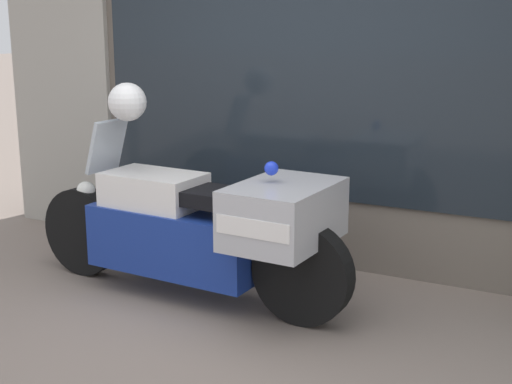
{
  "coord_description": "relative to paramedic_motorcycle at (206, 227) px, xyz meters",
  "views": [
    {
      "loc": [
        2.1,
        -3.21,
        1.9
      ],
      "look_at": [
        -0.2,
        1.25,
        0.68
      ],
      "focal_mm": 50.0,
      "sensor_mm": 36.0,
      "label": 1
    }
  ],
  "objects": [
    {
      "name": "white_helmet",
      "position": [
        -0.64,
        0.03,
        0.81
      ],
      "size": [
        0.27,
        0.27,
        0.27
      ],
      "primitive_type": "sphere",
      "color": "white",
      "rests_on": "paramedic_motorcycle"
    },
    {
      "name": "paramedic_motorcycle",
      "position": [
        0.0,
        0.0,
        0.0
      ],
      "size": [
        2.53,
        0.82,
        1.21
      ],
      "rotation": [
        0.0,
        0.0,
        3.09
      ],
      "color": "black",
      "rests_on": "ground"
    },
    {
      "name": "window_display",
      "position": [
        0.8,
        1.29,
        -0.04
      ],
      "size": [
        4.51,
        0.3,
        2.11
      ],
      "color": "slate",
      "rests_on": "ground"
    },
    {
      "name": "ground_plane",
      "position": [
        0.32,
        -0.74,
        -0.54
      ],
      "size": [
        60.0,
        60.0,
        0.0
      ],
      "primitive_type": "plane",
      "color": "gray"
    }
  ]
}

